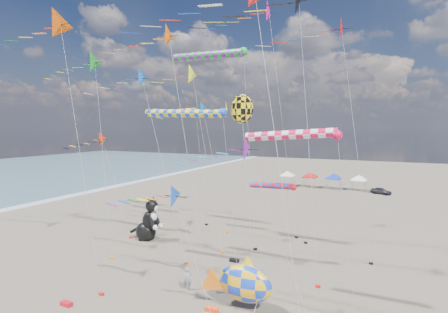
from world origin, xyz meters
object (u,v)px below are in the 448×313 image
Objects in this scene: fish_inflatable at (244,283)px; child_blue at (218,287)px; parked_car at (381,191)px; person_adult at (188,279)px; child_green at (240,289)px; cat_inflatable at (148,218)px.

child_blue is at bearing 155.68° from fish_inflatable.
person_adult is at bearing -172.21° from parked_car.
child_green reaches higher than child_blue.
child_green is at bearing 122.63° from fish_inflatable.
cat_inflatable is at bearing 172.73° from parked_car.
fish_inflatable is 5.31m from person_adult.
child_blue is at bearing -22.57° from person_adult.
cat_inflatable is 4.69× the size of child_green.
child_green is (4.14, 0.96, -0.35)m from person_adult.
parked_car is at bearing 81.42° from fish_inflatable.
child_green is 1.78m from child_blue.
child_green is 0.29× the size of parked_car.
child_green is at bearing -11.61° from child_blue.
child_green is 50.77m from parked_car.
person_adult is 52.58m from parked_car.
child_green is at bearing -24.71° from cat_inflatable.
child_blue is (13.16, -8.16, -2.10)m from cat_inflatable.
parked_car is at bearing 106.94° from child_green.
fish_inflatable reaches higher than parked_car.
fish_inflatable is 1.46× the size of parked_car.
fish_inflatable is 52.22m from parked_car.
person_adult reaches higher than child_blue.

